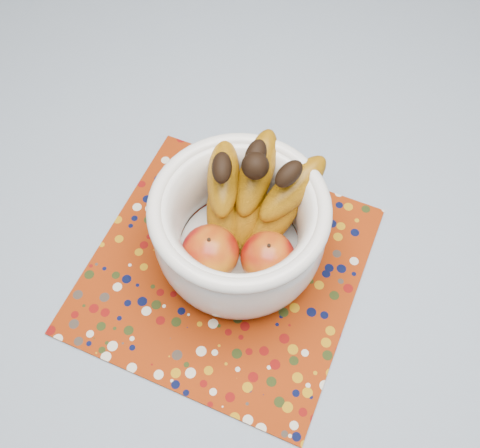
# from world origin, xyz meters

# --- Properties ---
(table) EXTENTS (1.20, 1.20, 0.75)m
(table) POSITION_xyz_m (0.00, 0.00, 0.67)
(table) COLOR brown
(table) RESTS_ON ground
(tablecloth) EXTENTS (1.32, 1.32, 0.01)m
(tablecloth) POSITION_xyz_m (0.00, 0.00, 0.76)
(tablecloth) COLOR slate
(tablecloth) RESTS_ON table
(placemat) EXTENTS (0.46, 0.46, 0.00)m
(placemat) POSITION_xyz_m (-0.08, -0.10, 0.76)
(placemat) COLOR maroon
(placemat) RESTS_ON tablecloth
(fruit_bowl) EXTENTS (0.27, 0.26, 0.19)m
(fruit_bowl) POSITION_xyz_m (-0.06, -0.06, 0.85)
(fruit_bowl) COLOR white
(fruit_bowl) RESTS_ON placemat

